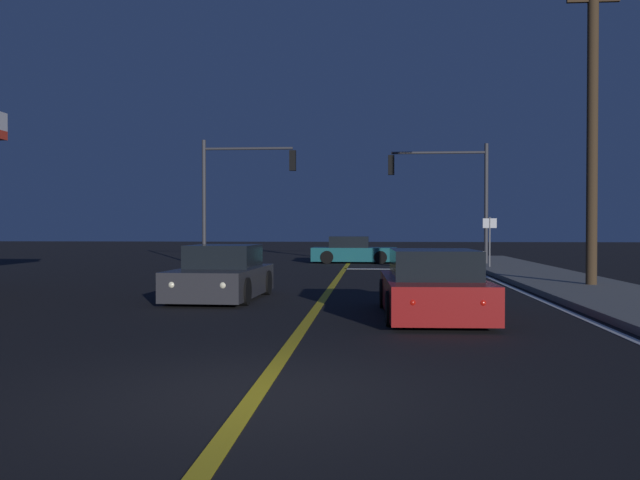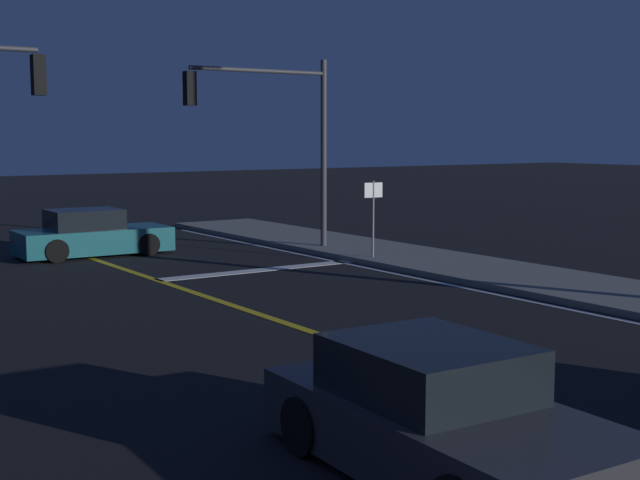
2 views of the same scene
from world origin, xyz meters
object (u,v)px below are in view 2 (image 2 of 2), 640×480
Objects in this scene: traffic_signal_near_right at (275,122)px; street_sign_corner at (373,207)px; car_side_waiting_charcoal at (440,419)px; car_lead_oncoming_teal at (92,236)px.

traffic_signal_near_right reaches higher than street_sign_corner.
street_sign_corner is (8.58, 12.24, 0.92)m from car_side_waiting_charcoal.
street_sign_corner reaches higher than car_side_waiting_charcoal.
car_side_waiting_charcoal is 1.90× the size of street_sign_corner.
car_side_waiting_charcoal is at bearing -125.01° from street_sign_corner.
street_sign_corner is at bearing -122.76° from car_side_waiting_charcoal.
traffic_signal_near_right is at bearing -113.37° from car_side_waiting_charcoal.
car_lead_oncoming_teal is 1.03× the size of car_side_waiting_charcoal.
traffic_signal_near_right is 3.86m from street_sign_corner.
car_side_waiting_charcoal is 16.99m from traffic_signal_near_right.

